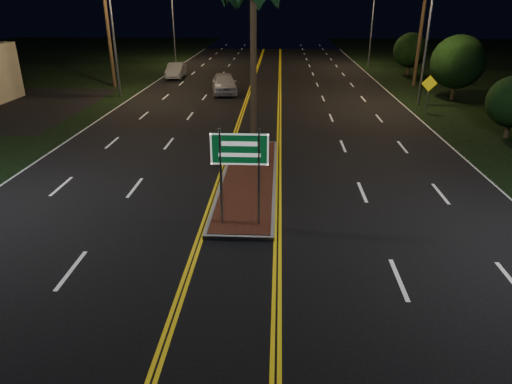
# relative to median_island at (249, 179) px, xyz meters

# --- Properties ---
(ground) EXTENTS (120.00, 120.00, 0.00)m
(ground) POSITION_rel_median_island_xyz_m (0.00, -7.00, -0.08)
(ground) COLOR black
(ground) RESTS_ON ground
(median_island) EXTENTS (2.25, 10.25, 0.17)m
(median_island) POSITION_rel_median_island_xyz_m (0.00, 0.00, 0.00)
(median_island) COLOR gray
(median_island) RESTS_ON ground
(highway_sign) EXTENTS (1.80, 0.08, 3.20)m
(highway_sign) POSITION_rel_median_island_xyz_m (0.00, -4.20, 2.32)
(highway_sign) COLOR gray
(highway_sign) RESTS_ON ground
(streetlight_left_mid) EXTENTS (1.91, 0.44, 9.00)m
(streetlight_left_mid) POSITION_rel_median_island_xyz_m (-10.61, 17.00, 5.57)
(streetlight_left_mid) COLOR gray
(streetlight_left_mid) RESTS_ON ground
(streetlight_left_far) EXTENTS (1.91, 0.44, 9.00)m
(streetlight_left_far) POSITION_rel_median_island_xyz_m (-10.61, 37.00, 5.57)
(streetlight_left_far) COLOR gray
(streetlight_left_far) RESTS_ON ground
(streetlight_right_mid) EXTENTS (1.91, 0.44, 9.00)m
(streetlight_right_mid) POSITION_rel_median_island_xyz_m (10.61, 15.00, 5.57)
(streetlight_right_mid) COLOR gray
(streetlight_right_mid) RESTS_ON ground
(streetlight_right_far) EXTENTS (1.91, 0.44, 9.00)m
(streetlight_right_far) POSITION_rel_median_island_xyz_m (10.61, 35.00, 5.57)
(streetlight_right_far) COLOR gray
(streetlight_right_far) RESTS_ON ground
(shrub_mid) EXTENTS (3.78, 3.78, 4.62)m
(shrub_mid) POSITION_rel_median_island_xyz_m (14.00, 17.00, 2.64)
(shrub_mid) COLOR #382819
(shrub_mid) RESTS_ON ground
(shrub_far) EXTENTS (3.24, 3.24, 3.96)m
(shrub_far) POSITION_rel_median_island_xyz_m (13.80, 29.00, 2.25)
(shrub_far) COLOR #382819
(shrub_far) RESTS_ON ground
(car_near) EXTENTS (3.24, 5.82, 1.83)m
(car_near) POSITION_rel_median_island_xyz_m (-3.16, 18.70, 0.83)
(car_near) COLOR silver
(car_near) RESTS_ON ground
(car_far) EXTENTS (2.22, 4.79, 1.57)m
(car_far) POSITION_rel_median_island_xyz_m (-8.62, 26.13, 0.70)
(car_far) COLOR #B3B8BE
(car_far) RESTS_ON ground
(warning_sign) EXTENTS (1.02, 0.10, 2.44)m
(warning_sign) POSITION_rel_median_island_xyz_m (10.80, 12.59, 1.50)
(warning_sign) COLOR gray
(warning_sign) RESTS_ON ground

